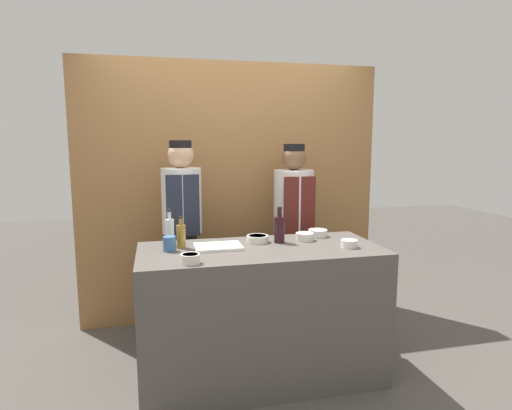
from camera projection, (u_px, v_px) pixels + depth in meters
ground_plane at (261, 375)px, 3.11m from camera, size 14.00×14.00×0.00m
cabinet_wall at (231, 192)px, 4.07m from camera, size 2.81×0.18×2.40m
counter at (261, 313)px, 3.04m from camera, size 1.68×0.75×0.95m
sauce_bowl_white at (318, 233)px, 3.32m from camera, size 0.15×0.15×0.05m
sauce_bowl_purple at (190, 258)px, 2.58m from camera, size 0.12×0.12×0.06m
sauce_bowl_orange at (258, 238)px, 3.13m from camera, size 0.16×0.16×0.05m
sauce_bowl_red at (305, 236)px, 3.19m from camera, size 0.13×0.13×0.06m
sauce_bowl_green at (349, 243)px, 2.98m from camera, size 0.11×0.11×0.05m
cutting_board at (218, 247)px, 2.96m from camera, size 0.32×0.23×0.02m
bottle_clear at (170, 231)px, 3.04m from camera, size 0.06×0.06×0.26m
bottle_vinegar at (181, 236)px, 2.96m from camera, size 0.06×0.06×0.22m
bottle_wine at (279, 229)px, 3.11m from camera, size 0.08×0.08×0.27m
cup_blue at (169, 244)px, 2.88m from camera, size 0.09×0.09×0.10m
chef_left at (183, 231)px, 3.61m from camera, size 0.33×0.33×1.69m
chef_right at (293, 229)px, 3.83m from camera, size 0.35×0.35×1.66m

